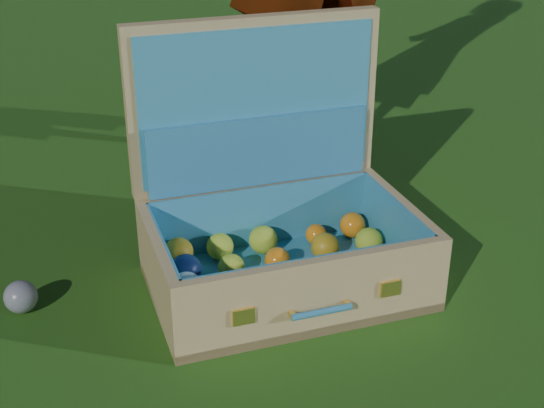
# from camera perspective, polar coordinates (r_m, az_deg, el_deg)

# --- Properties ---
(ground) EXTENTS (60.00, 60.00, 0.00)m
(ground) POSITION_cam_1_polar(r_m,az_deg,el_deg) (1.96, 0.99, -5.17)
(ground) COLOR #215114
(ground) RESTS_ON ground
(stray_ball) EXTENTS (0.08, 0.08, 0.08)m
(stray_ball) POSITION_cam_1_polar(r_m,az_deg,el_deg) (1.88, -18.39, -6.65)
(stray_ball) COLOR teal
(stray_ball) RESTS_ON ground
(suitcase) EXTENTS (0.67, 0.52, 0.63)m
(suitcase) POSITION_cam_1_polar(r_m,az_deg,el_deg) (1.87, 0.23, -0.58)
(suitcase) COLOR tan
(suitcase) RESTS_ON ground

